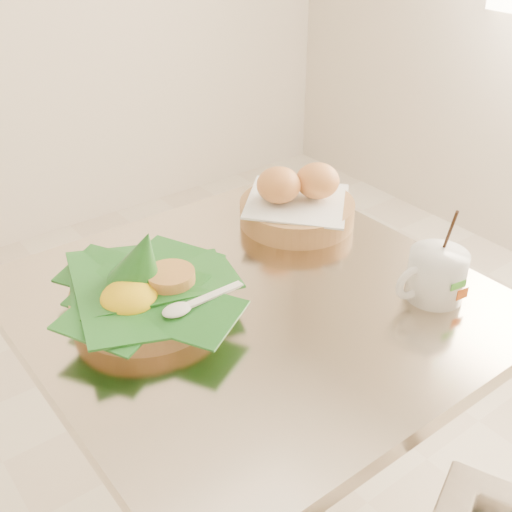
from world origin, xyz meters
TOP-DOWN VIEW (x-y plane):
  - cafe_table at (0.12, 0.02)m, footprint 0.70×0.70m
  - rice_basket at (-0.04, 0.10)m, footprint 0.29×0.29m
  - bread_basket at (0.34, 0.18)m, footprint 0.27×0.27m
  - coffee_mug at (0.35, -0.15)m, footprint 0.13×0.10m

SIDE VIEW (x-z plane):
  - cafe_table at x=0.12m, z-range 0.15..0.90m
  - rice_basket at x=-0.04m, z-range 0.72..0.86m
  - bread_basket at x=0.34m, z-range 0.73..0.85m
  - coffee_mug at x=0.35m, z-range 0.71..0.87m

